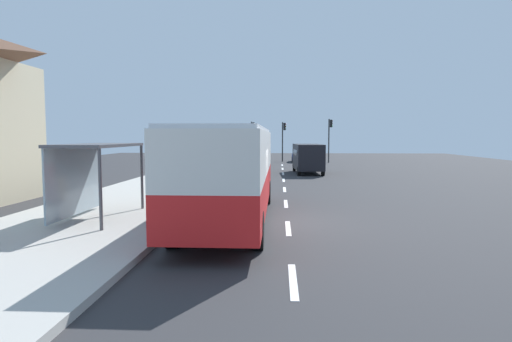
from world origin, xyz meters
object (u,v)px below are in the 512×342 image
object	(u,v)px
bus	(231,168)
recycling_bin_red	(178,192)
traffic_light_far_side	(252,135)
bus_shelter	(89,161)
white_van	(308,156)
sedan_near	(300,155)
traffic_light_near_side	(330,134)
traffic_light_median	(283,135)
recycling_bin_orange	(182,190)

from	to	relation	value
bus	recycling_bin_red	distance (m)	3.84
traffic_light_far_side	bus_shelter	bearing A→B (deg)	-95.46
white_van	recycling_bin_red	world-z (taller)	white_van
sedan_near	bus	bearing A→B (deg)	-96.62
recycling_bin_red	sedan_near	bearing A→B (deg)	78.48
traffic_light_near_side	traffic_light_median	world-z (taller)	traffic_light_near_side
sedan_near	recycling_bin_red	distance (m)	32.56
traffic_light_near_side	bus_shelter	bearing A→B (deg)	-109.37
recycling_bin_orange	traffic_light_median	size ratio (longest dim) A/B	0.21
recycling_bin_red	traffic_light_near_side	size ratio (longest dim) A/B	0.20
recycling_bin_red	bus_shelter	bearing A→B (deg)	-124.17
recycling_bin_red	traffic_light_far_side	bearing A→B (deg)	87.99
traffic_light_near_side	traffic_light_median	xyz separation A→B (m)	(-5.10, 1.60, -0.18)
traffic_light_far_side	sedan_near	bearing A→B (deg)	5.03
sedan_near	recycling_bin_red	bearing A→B (deg)	-101.52
traffic_light_near_side	traffic_light_far_side	bearing A→B (deg)	174.68
sedan_near	traffic_light_near_side	size ratio (longest dim) A/B	0.92
recycling_bin_orange	traffic_light_far_side	size ratio (longest dim) A/B	0.21
traffic_light_median	bus	bearing A→B (deg)	-93.47
traffic_light_near_side	traffic_light_far_side	size ratio (longest dim) A/B	1.06
bus_shelter	traffic_light_far_side	bearing A→B (deg)	84.54
recycling_bin_orange	traffic_light_near_side	size ratio (longest dim) A/B	0.20
traffic_light_far_side	white_van	bearing A→B (deg)	-70.23
white_van	traffic_light_far_side	world-z (taller)	traffic_light_far_side
bus	traffic_light_far_side	distance (m)	34.15
traffic_light_median	recycling_bin_orange	bearing A→B (deg)	-98.31
recycling_bin_red	traffic_light_median	size ratio (longest dim) A/B	0.21
traffic_light_median	recycling_bin_red	bearing A→B (deg)	-98.13
bus_shelter	recycling_bin_orange	bearing A→B (deg)	60.80
traffic_light_median	white_van	bearing A→B (deg)	-83.41
recycling_bin_orange	traffic_light_median	bearing A→B (deg)	81.69
sedan_near	bus_shelter	xyz separation A→B (m)	(-8.71, -35.17, 1.31)
bus	recycling_bin_red	xyz separation A→B (m)	(-2.49, 2.67, -1.19)
recycling_bin_red	traffic_light_near_side	distance (m)	32.23
recycling_bin_orange	traffic_light_median	world-z (taller)	traffic_light_median
sedan_near	traffic_light_near_side	xyz separation A→B (m)	(3.20, -1.27, 2.42)
sedan_near	traffic_light_median	bearing A→B (deg)	170.27
white_van	traffic_light_near_side	xyz separation A→B (m)	(3.30, 13.93, 1.87)
traffic_light_median	bus_shelter	distance (m)	36.15
traffic_light_median	bus_shelter	world-z (taller)	traffic_light_median
recycling_bin_red	recycling_bin_orange	size ratio (longest dim) A/B	1.00
bus	traffic_light_far_side	bearing A→B (deg)	92.32
bus	traffic_light_median	world-z (taller)	traffic_light_median
sedan_near	bus_shelter	bearing A→B (deg)	-103.92
traffic_light_median	traffic_light_near_side	bearing A→B (deg)	-17.43
bus	bus_shelter	distance (m)	4.74
recycling_bin_orange	bus_shelter	distance (m)	4.76
recycling_bin_red	bus_shelter	size ratio (longest dim) A/B	0.24
sedan_near	traffic_light_median	world-z (taller)	traffic_light_median
traffic_light_near_side	traffic_light_far_side	xyz separation A→B (m)	(-8.60, 0.80, -0.16)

